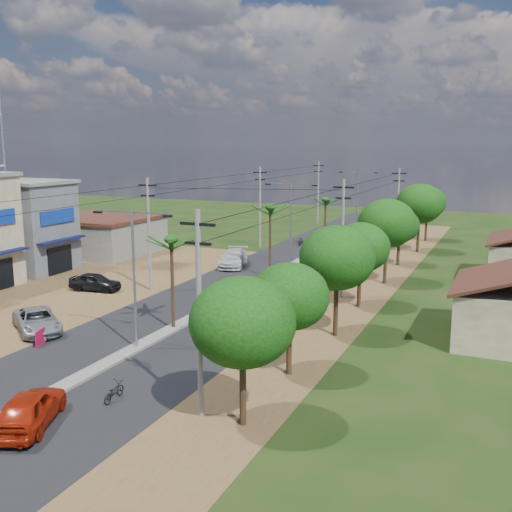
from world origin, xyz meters
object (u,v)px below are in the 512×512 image
Objects in this scene: car_silver_mid at (322,277)px; car_parked_dark at (95,282)px; car_red_near at (30,410)px; roadside_sign at (40,338)px; car_white_far at (234,259)px; moto_rider_east at (114,392)px; car_parked_silver at (37,321)px.

car_silver_mid is 0.99× the size of car_parked_dark.
car_red_near is 4.02× the size of roadside_sign.
car_white_far is 14.22m from car_parked_dark.
car_silver_mid reaches higher than moto_rider_east.
car_red_near is 1.11× the size of car_parked_dark.
car_white_far is (-10.00, 3.76, 0.12)m from car_silver_mid.
car_red_near is 13.37m from car_parked_silver.
car_silver_mid is 2.58× the size of moto_rider_east.
car_white_far is at bearing -79.58° from moto_rider_east.
car_red_near is 3.86m from moto_rider_east.
roadside_sign is at bearing -32.74° from moto_rider_east.
car_white_far reaches higher than car_parked_silver.
car_silver_mid is at bearing -119.79° from car_red_near.
moto_rider_east is (-1.91, -25.52, -0.26)m from car_silver_mid.
car_parked_silver is at bearing 38.88° from car_silver_mid.
car_parked_silver is at bearing -111.60° from car_white_far.
car_parked_dark reaches higher than moto_rider_east.
car_red_near reaches higher than roadside_sign.
car_parked_dark is (-3.51, 10.00, -0.00)m from car_parked_silver.
car_parked_dark is at bearing -54.33° from moto_rider_east.
car_red_near is at bearing 65.17° from car_silver_mid.
car_red_near is 10.64m from roadside_sign.
car_silver_mid is 0.81× the size of car_parked_silver.
car_parked_silver reaches higher than roadside_sign.
car_silver_mid is 3.58× the size of roadside_sign.
car_parked_silver is 4.45× the size of roadside_sign.
car_parked_silver reaches higher than car_silver_mid.
car_white_far reaches higher than car_red_near.
car_red_near is at bearing -66.69° from roadside_sign.
car_red_near is 29.23m from car_silver_mid.
car_silver_mid is at bearing -68.41° from car_parked_dark.
roadside_sign is (-8.59, 4.51, 0.07)m from moto_rider_east.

